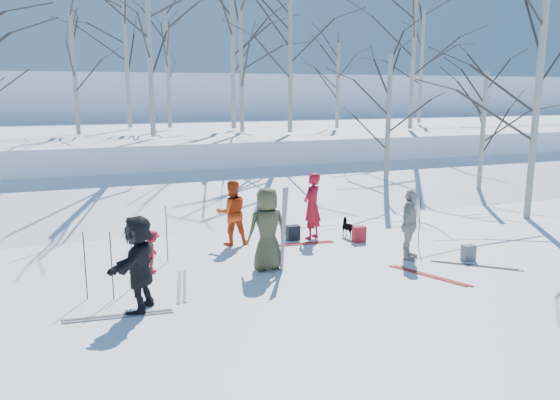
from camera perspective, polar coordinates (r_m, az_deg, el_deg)
name	(u,v)px	position (r m, az deg, el deg)	size (l,w,h in m)	color
ground	(303,269)	(12.37, 2.45, -7.20)	(120.00, 120.00, 0.00)	white
snow_ramp	(224,203)	(18.76, -5.89, -0.35)	(70.00, 9.50, 1.40)	white
snow_plateau	(173,150)	(28.32, -11.10, 5.19)	(70.00, 18.00, 2.20)	white
far_hill	(131,114)	(49.05, -15.29, 8.70)	(90.00, 30.00, 6.00)	white
skier_olive_center	(267,229)	(12.08, -1.34, -3.04)	(0.91, 0.59, 1.86)	#444529
skier_red_north	(312,206)	(14.66, 3.37, -0.62)	(0.66, 0.43, 1.80)	#AE1022
skier_redor_behind	(232,213)	(14.12, -5.06, -1.33)	(0.82, 0.64, 1.69)	red
skier_red_seated	(153,252)	(12.30, -13.16, -5.29)	(0.62, 0.35, 0.95)	#AE1022
skier_cream_east	(409,225)	(13.19, 13.37, -2.54)	(0.98, 0.41, 1.68)	beige
skier_grey_west	(139,263)	(10.19, -14.53, -6.42)	(1.65, 0.52, 1.77)	black
dog	(349,228)	(14.99, 7.27, -2.91)	(0.29, 0.63, 0.53)	black
upright_ski_left	(283,230)	(11.92, 0.31, -3.15)	(0.07, 0.02, 1.90)	silver
upright_ski_right	(284,229)	(12.03, 0.43, -3.02)	(0.07, 0.02, 1.90)	silver
ski_pair_a	(182,286)	(11.48, -10.21, -8.82)	(0.55, 1.90, 0.02)	silver
ski_pair_b	(118,316)	(10.30, -16.54, -11.54)	(1.91, 0.38, 0.02)	silver
ski_pair_c	(476,266)	(13.32, 19.83, -6.48)	(1.56, 1.40, 0.02)	silver
ski_pair_d	(429,276)	(12.33, 15.31, -7.62)	(0.95, 1.82, 0.02)	#B21E19
ski_pair_e	(298,244)	(14.27, 1.94, -4.62)	(1.91, 0.35, 0.02)	#B21E19
ski_pole_a	(85,266)	(11.07, -19.69, -6.49)	(0.02, 0.02, 1.34)	black
ski_pole_b	(419,223)	(14.18, 14.35, -2.32)	(0.02, 0.02, 1.34)	black
ski_pole_c	(410,222)	(14.23, 13.42, -2.22)	(0.02, 0.02, 1.34)	black
ski_pole_d	(167,234)	(12.94, -11.75, -3.50)	(0.02, 0.02, 1.34)	black
ski_pole_e	(112,266)	(10.89, -17.17, -6.62)	(0.02, 0.02, 1.34)	black
ski_pole_f	(131,255)	(11.46, -15.26, -5.62)	(0.02, 0.02, 1.34)	black
backpack_red	(359,234)	(14.60, 8.26, -3.55)	(0.32, 0.22, 0.42)	#A81926
backpack_grey	(468,253)	(13.63, 19.09, -5.24)	(0.30, 0.20, 0.38)	slate
backpack_dark	(293,233)	(14.63, 1.36, -3.44)	(0.34, 0.24, 0.40)	black
birch_plateau_a	(74,73)	(23.60, -20.70, 12.29)	(3.98, 3.98, 4.82)	silver
birch_plateau_d	(413,53)	(26.36, 13.78, 14.72)	(5.40, 5.40, 6.85)	silver
birch_plateau_e	(338,86)	(26.13, 6.05, 11.72)	(3.30, 3.30, 3.86)	silver
birch_plateau_f	(233,51)	(25.89, -4.98, 15.24)	(5.51, 5.51, 7.02)	silver
birch_plateau_g	(126,57)	(27.40, -15.75, 14.20)	(5.21, 5.21, 6.58)	silver
birch_plateau_h	(421,67)	(30.96, 14.56, 13.27)	(4.75, 4.75, 5.93)	silver
birch_plateau_i	(167,63)	(26.83, -11.68, 13.87)	(4.83, 4.83, 6.04)	silver
birch_plateau_j	(241,70)	(23.64, -4.06, 13.39)	(4.22, 4.22, 5.17)	silver
birch_plateau_k	(290,55)	(23.41, 1.08, 14.89)	(5.05, 5.05, 6.36)	silver
birch_plateau_l	(150,54)	(21.70, -13.46, 14.64)	(4.93, 4.93, 6.19)	silver
birch_edge_b	(537,106)	(18.43, 25.25, 8.84)	(5.46, 5.46, 6.94)	silver
birch_edge_c	(482,136)	(21.29, 20.40, 6.26)	(3.83, 3.83, 4.61)	silver
birch_edge_e	(388,128)	(20.29, 11.22, 7.37)	(4.24, 4.24, 5.20)	silver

